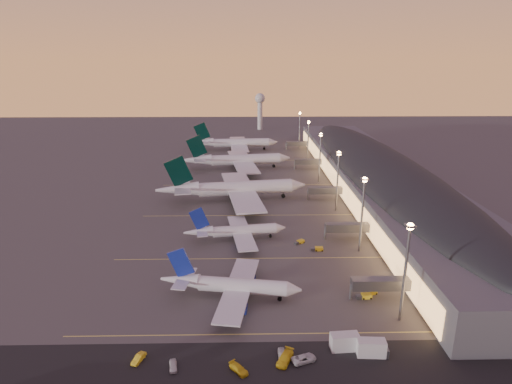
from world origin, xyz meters
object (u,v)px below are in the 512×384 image
Objects in this scene: radar_tower at (260,105)px; service_van_d at (285,358)px; service_van_c at (282,354)px; service_van_f at (139,358)px; airliner_wide_near at (233,189)px; baggage_tug_c at (317,249)px; service_van_a at (173,366)px; service_van_b at (239,369)px; airliner_wide_far at (234,143)px; baggage_tug_d at (300,242)px; baggage_tug_a at (365,296)px; airliner_narrow_north at (236,231)px; airliner_wide_mid at (236,160)px; service_van_e at (304,359)px; airliner_narrow_south at (230,285)px; catering_truck_a at (373,348)px; catering_truck_b at (346,342)px; baggage_tug_b at (372,292)px.

service_van_d is (-3.82, -314.69, -21.01)m from radar_tower.
service_van_c is 30.82m from service_van_f.
airliner_wide_near is 16.27× the size of baggage_tug_c.
service_van_a is 0.82× the size of service_van_b.
baggage_tug_d is at bearing -83.68° from airliner_wide_far.
baggage_tug_a is 54.37m from service_van_a.
service_van_f is at bearing -156.27° from service_van_d.
service_van_f is (-21.53, 3.71, -0.01)m from service_van_b.
airliner_narrow_north is 0.56× the size of airliner_wide_mid.
airliner_narrow_north is 9.24× the size of service_van_a.
airliner_narrow_north is 0.54× the size of airliner_wide_near.
service_van_b is at bearing -141.95° from baggage_tug_d.
baggage_tug_c is at bearing 68.17° from service_van_f.
baggage_tug_a is at bearing -104.12° from baggage_tug_d.
airliner_wide_near is at bearing -11.14° from service_van_e.
airliner_narrow_south is 5.62× the size of catering_truck_a.
service_van_e is (-19.72, -25.09, 0.20)m from baggage_tug_a.
baggage_tug_d is at bearing 50.18° from service_van_a.
airliner_wide_mid is 10.97× the size of service_van_d.
baggage_tug_c is (-8.05, 30.29, -0.00)m from baggage_tug_a.
service_van_a is at bearing 134.25° from service_van_b.
service_van_e is at bearing -48.70° from airliner_narrow_south.
radar_tower is at bearing 73.63° from service_van_a.
airliner_wide_near reaches higher than airliner_narrow_south.
catering_truck_a is at bearing -0.57° from service_van_c.
radar_tower is at bearing 88.16° from service_van_c.
catering_truck_b is (-9.82, -21.14, 1.25)m from baggage_tug_a.
service_van_d is (-19.31, -1.65, -0.92)m from catering_truck_a.
service_van_f reaches higher than baggage_tug_b.
service_van_f is at bearing -97.13° from airliner_wide_far.
service_van_d is at bearing -171.57° from catering_truck_a.
service_van_c is at bearing -3.77° from service_van_a.
airliner_wide_near is at bearing 82.94° from baggage_tug_d.
airliner_wide_mid is 171.02m from service_van_b.
catering_truck_b reaches higher than baggage_tug_c.
catering_truck_a reaches higher than service_van_e.
airliner_wide_mid is 166.58m from catering_truck_b.
airliner_narrow_south is at bearing 114.94° from service_van_c.
baggage_tug_d is (-15.90, 34.16, 0.08)m from baggage_tug_b.
service_van_b is 10.27m from service_van_c.
airliner_wide_far is 221.45m from service_van_f.
radar_tower is 316.56m from service_van_f.
airliner_narrow_north is 29.57m from baggage_tug_c.
baggage_tug_a is at bearing 42.99° from service_van_c.
airliner_wide_near is 2.10× the size of radar_tower.
airliner_wide_near is 62.15m from baggage_tug_c.
service_van_c is at bearing -134.82° from baggage_tug_d.
service_van_c is at bearing -93.59° from airliner_wide_mid.
baggage_tug_c is at bearing 83.66° from catering_truck_b.
service_van_e is at bearing -28.86° from service_van_b.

